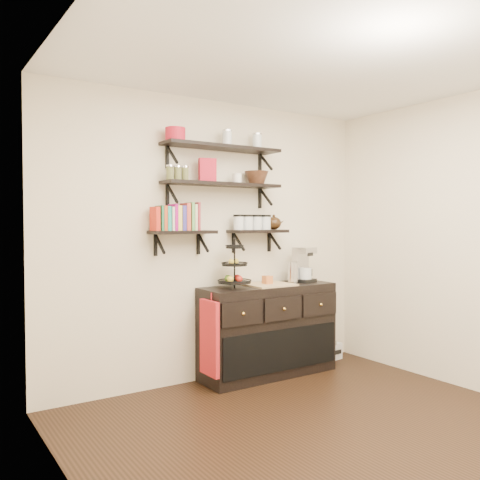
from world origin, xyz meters
The scene contains 22 objects.
floor centered at (0.00, 0.00, 0.00)m, with size 3.50×3.50×0.00m, color black.
ceiling centered at (0.00, 0.00, 2.70)m, with size 3.50×3.50×0.02m, color white.
back_wall centered at (0.00, 1.75, 1.35)m, with size 3.50×0.02×2.70m, color beige.
left_wall centered at (-1.75, 0.00, 1.35)m, with size 0.02×3.50×2.70m, color beige.
shelf_top centered at (0.00, 1.62, 2.23)m, with size 1.20×0.27×0.23m.
shelf_mid centered at (0.00, 1.62, 1.88)m, with size 1.20×0.27×0.23m.
shelf_low_left centered at (-0.42, 1.63, 1.43)m, with size 0.60×0.25×0.23m.
shelf_low_right centered at (0.42, 1.63, 1.43)m, with size 0.60×0.25×0.23m.
cookbooks centered at (-0.47, 1.63, 1.57)m, with size 0.43×0.15×0.26m.
glass_canisters centered at (0.36, 1.63, 1.51)m, with size 0.43×0.10×0.13m.
sideboard centered at (0.47, 1.51, 0.45)m, with size 1.40×0.50×0.92m.
fruit_stand centered at (0.07, 1.52, 1.06)m, with size 0.31×0.31×0.46m.
candle centered at (0.46, 1.51, 0.96)m, with size 0.08×0.08×0.08m, color #B65F2A.
coffee_maker centered at (0.93, 1.54, 1.07)m, with size 0.23×0.23×0.36m.
thermal_carafe centered at (0.77, 1.49, 1.01)m, with size 0.11×0.11×0.22m, color silver.
apron centered at (-0.26, 1.41, 0.48)m, with size 0.04×0.29×0.68m, color #A51129.
radio centered at (1.35, 1.61, 0.10)m, with size 0.35×0.24×0.20m.
recipe_box centered at (-0.17, 1.61, 2.01)m, with size 0.16×0.06×0.22m, color #B21428.
walnut_bowl centered at (0.39, 1.61, 1.96)m, with size 0.24×0.24×0.13m, color black, non-canonical shape.
ramekins centered at (0.16, 1.61, 1.95)m, with size 0.09×0.09×0.10m, color white.
teapot centered at (0.62, 1.63, 1.53)m, with size 0.21×0.15×0.15m, color black, non-canonical shape.
red_pot centered at (-0.50, 1.61, 2.31)m, with size 0.18×0.18×0.12m, color #B21428.
Camera 1 is at (-2.52, -2.52, 1.52)m, focal length 38.00 mm.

